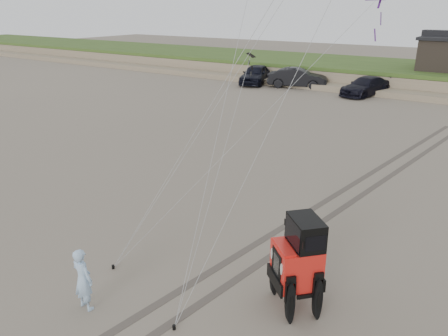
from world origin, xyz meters
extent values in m
plane|color=#6B6054|center=(0.00, 0.00, 0.00)|extent=(160.00, 160.00, 0.00)
cube|color=#7A6B54|center=(0.00, 38.00, 0.70)|extent=(160.00, 12.00, 1.40)
cube|color=#2D4719|center=(0.00, 38.00, 1.55)|extent=(160.00, 12.00, 0.35)
cube|color=#7A6B54|center=(0.00, 31.50, 0.25)|extent=(160.00, 3.50, 0.50)
imported|color=black|center=(-14.31, 29.80, 0.91)|extent=(3.41, 5.68, 1.81)
imported|color=black|center=(-10.10, 30.22, 0.89)|extent=(5.69, 3.40, 1.77)
imported|color=black|center=(-3.75, 29.95, 0.76)|extent=(3.48, 5.64, 1.53)
imported|color=#889ED2|center=(-0.98, -1.46, 0.83)|extent=(0.63, 0.43, 1.67)
cube|color=black|center=(-1.13, 6.63, 5.47)|extent=(0.51, 0.48, 0.25)
cylinder|color=black|center=(-1.72, 0.10, 0.06)|extent=(0.08, 0.08, 0.12)
cylinder|color=black|center=(1.36, -0.85, 0.06)|extent=(0.08, 0.08, 0.12)
cube|color=#4C443D|center=(1.60, 8.00, 0.00)|extent=(4.42, 29.74, 0.01)
cube|color=#4C443D|center=(2.40, 8.00, 0.00)|extent=(4.42, 29.74, 0.01)
camera|label=1|loc=(6.95, -7.02, 7.11)|focal=35.00mm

